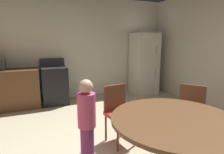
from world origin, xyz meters
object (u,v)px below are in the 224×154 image
at_px(refrigerator, 144,64).
at_px(chair_northeast, 190,110).
at_px(dining_table, 173,131).
at_px(person_child, 87,120).
at_px(oven_range, 55,85).
at_px(chair_north, 119,110).

xyz_separation_m(refrigerator, chair_northeast, (-0.84, -2.63, -0.38)).
bearing_deg(dining_table, person_child, 137.91).
bearing_deg(refrigerator, person_child, -133.60).
height_order(oven_range, dining_table, oven_range).
distance_m(refrigerator, dining_table, 3.65).
distance_m(chair_northeast, person_child, 1.59).
bearing_deg(dining_table, chair_north, 98.38).
xyz_separation_m(chair_north, person_child, (-0.59, -0.35, 0.08)).
bearing_deg(chair_northeast, person_child, -38.01).
height_order(refrigerator, chair_northeast, refrigerator).
bearing_deg(chair_northeast, oven_range, -92.98).
height_order(dining_table, chair_north, chair_north).
relative_size(oven_range, person_child, 1.01).
xyz_separation_m(chair_north, chair_northeast, (0.99, -0.43, 0.00)).
bearing_deg(person_child, dining_table, -0.00).
height_order(chair_north, chair_northeast, same).
height_order(dining_table, chair_northeast, chair_northeast).
height_order(oven_range, chair_north, oven_range).
relative_size(refrigerator, person_child, 1.61).
xyz_separation_m(refrigerator, person_child, (-2.43, -2.55, -0.30)).
xyz_separation_m(oven_range, dining_table, (0.85, -3.28, 0.14)).
relative_size(refrigerator, chair_north, 2.02).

